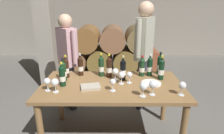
% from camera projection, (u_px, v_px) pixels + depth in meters
% --- Properties ---
extents(cellar_back_wall, '(10.00, 0.24, 2.80)m').
position_uv_depth(cellar_back_wall, '(113.00, 12.00, 6.04)').
color(cellar_back_wall, gray).
rests_on(cellar_back_wall, ground_plane).
extents(barrel_stack, '(2.49, 0.90, 1.15)m').
position_uv_depth(barrel_stack, '(113.00, 50.00, 4.81)').
color(barrel_stack, brown).
rests_on(barrel_stack, ground_plane).
extents(stone_pillar, '(0.32, 0.32, 2.60)m').
position_uv_depth(stone_pillar, '(45.00, 24.00, 3.62)').
color(stone_pillar, gray).
rests_on(stone_pillar, ground_plane).
extents(dining_table, '(1.70, 0.90, 0.76)m').
position_uv_depth(dining_table, '(112.00, 91.00, 2.31)').
color(dining_table, olive).
rests_on(dining_table, ground_plane).
extents(wine_bottle_0, '(0.07, 0.07, 0.31)m').
position_uv_depth(wine_bottle_0, '(160.00, 65.00, 2.56)').
color(wine_bottle_0, black).
rests_on(wine_bottle_0, dining_table).
extents(wine_bottle_1, '(0.07, 0.07, 0.32)m').
position_uv_depth(wine_bottle_1, '(101.00, 66.00, 2.49)').
color(wine_bottle_1, '#19381E').
rests_on(wine_bottle_1, dining_table).
extents(wine_bottle_2, '(0.07, 0.07, 0.30)m').
position_uv_depth(wine_bottle_2, '(66.00, 68.00, 2.45)').
color(wine_bottle_2, black).
rests_on(wine_bottle_2, dining_table).
extents(wine_bottle_3, '(0.07, 0.07, 0.32)m').
position_uv_depth(wine_bottle_3, '(109.00, 67.00, 2.45)').
color(wine_bottle_3, black).
rests_on(wine_bottle_3, dining_table).
extents(wine_bottle_4, '(0.07, 0.07, 0.29)m').
position_uv_depth(wine_bottle_4, '(62.00, 76.00, 2.19)').
color(wine_bottle_4, black).
rests_on(wine_bottle_4, dining_table).
extents(wine_bottle_5, '(0.07, 0.07, 0.30)m').
position_uv_depth(wine_bottle_5, '(150.00, 66.00, 2.50)').
color(wine_bottle_5, black).
rests_on(wine_bottle_5, dining_table).
extents(wine_bottle_6, '(0.07, 0.07, 0.31)m').
position_uv_depth(wine_bottle_6, '(161.00, 69.00, 2.38)').
color(wine_bottle_6, black).
rests_on(wine_bottle_6, dining_table).
extents(wine_bottle_7, '(0.07, 0.07, 0.32)m').
position_uv_depth(wine_bottle_7, '(123.00, 70.00, 2.36)').
color(wine_bottle_7, black).
rests_on(wine_bottle_7, dining_table).
extents(wine_bottle_8, '(0.07, 0.07, 0.30)m').
position_uv_depth(wine_bottle_8, '(63.00, 71.00, 2.34)').
color(wine_bottle_8, '#19381E').
rests_on(wine_bottle_8, dining_table).
extents(wine_bottle_9, '(0.07, 0.07, 0.28)m').
position_uv_depth(wine_bottle_9, '(142.00, 67.00, 2.50)').
color(wine_bottle_9, '#19381E').
rests_on(wine_bottle_9, dining_table).
extents(wine_bottle_10, '(0.07, 0.07, 0.30)m').
position_uv_depth(wine_bottle_10, '(80.00, 66.00, 2.52)').
color(wine_bottle_10, black).
rests_on(wine_bottle_10, dining_table).
extents(wine_glass_0, '(0.07, 0.07, 0.14)m').
position_uv_depth(wine_glass_0, '(113.00, 82.00, 2.07)').
color(wine_glass_0, white).
rests_on(wine_glass_0, dining_table).
extents(wine_glass_1, '(0.08, 0.08, 0.16)m').
position_uv_depth(wine_glass_1, '(55.00, 83.00, 2.04)').
color(wine_glass_1, white).
rests_on(wine_glass_1, dining_table).
extents(wine_glass_2, '(0.09, 0.09, 0.16)m').
position_uv_depth(wine_glass_2, '(153.00, 85.00, 1.98)').
color(wine_glass_2, white).
rests_on(wine_glass_2, dining_table).
extents(wine_glass_3, '(0.08, 0.08, 0.15)m').
position_uv_depth(wine_glass_3, '(182.00, 86.00, 1.97)').
color(wine_glass_3, white).
rests_on(wine_glass_3, dining_table).
extents(wine_glass_4, '(0.08, 0.08, 0.15)m').
position_uv_depth(wine_glass_4, '(121.00, 75.00, 2.25)').
color(wine_glass_4, white).
rests_on(wine_glass_4, dining_table).
extents(wine_glass_5, '(0.07, 0.07, 0.14)m').
position_uv_depth(wine_glass_5, '(129.00, 75.00, 2.28)').
color(wine_glass_5, white).
rests_on(wine_glass_5, dining_table).
extents(wine_glass_6, '(0.08, 0.08, 0.16)m').
position_uv_depth(wine_glass_6, '(143.00, 87.00, 1.95)').
color(wine_glass_6, white).
rests_on(wine_glass_6, dining_table).
extents(wine_glass_7, '(0.08, 0.08, 0.16)m').
position_uv_depth(wine_glass_7, '(115.00, 72.00, 2.37)').
color(wine_glass_7, white).
rests_on(wine_glass_7, dining_table).
extents(wine_glass_8, '(0.08, 0.08, 0.15)m').
position_uv_depth(wine_glass_8, '(47.00, 82.00, 2.08)').
color(wine_glass_8, white).
rests_on(wine_glass_8, dining_table).
extents(tasting_notebook, '(0.25, 0.20, 0.03)m').
position_uv_depth(tasting_notebook, '(91.00, 87.00, 2.17)').
color(tasting_notebook, '#B2A893').
rests_on(tasting_notebook, dining_table).
extents(serving_plate, '(0.24, 0.24, 0.01)m').
position_uv_depth(serving_plate, '(151.00, 83.00, 2.29)').
color(serving_plate, white).
rests_on(serving_plate, dining_table).
extents(sommelier_presenting, '(0.33, 0.43, 1.72)m').
position_uv_depth(sommelier_presenting, '(144.00, 47.00, 2.89)').
color(sommelier_presenting, '#383842').
rests_on(sommelier_presenting, ground_plane).
extents(taster_seated_left, '(0.37, 0.38, 1.54)m').
position_uv_depth(taster_seated_left, '(68.00, 55.00, 2.91)').
color(taster_seated_left, '#383842').
rests_on(taster_seated_left, ground_plane).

